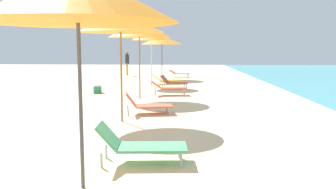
{
  "coord_description": "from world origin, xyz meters",
  "views": [
    {
      "loc": [
        1.5,
        4.14,
        1.8
      ],
      "look_at": [
        1.2,
        10.73,
        0.96
      ],
      "focal_mm": 38.67,
      "sensor_mm": 36.0,
      "label": 1
    }
  ],
  "objects_px": {
    "umbrella_fourth": "(121,23)",
    "cooler_box": "(97,89)",
    "lounger_third_shoreside": "(139,144)",
    "person_walking_near": "(127,61)",
    "lounger_sixth_shoreside": "(166,79)",
    "lounger_fifth_shoreside": "(168,87)",
    "umbrella_sixth": "(151,35)",
    "umbrella_farthest": "(162,40)",
    "lounger_fourth_shoreside": "(147,104)",
    "lounger_farthest_shoreside": "(179,73)",
    "umbrella_fifth": "(139,30)",
    "lounger_sixth_inland": "(174,82)"
  },
  "relations": [
    {
      "from": "umbrella_fourth",
      "to": "cooler_box",
      "type": "bearing_deg",
      "value": 109.22
    },
    {
      "from": "umbrella_fourth",
      "to": "lounger_third_shoreside",
      "type": "bearing_deg",
      "value": -75.53
    },
    {
      "from": "person_walking_near",
      "to": "lounger_sixth_shoreside",
      "type": "bearing_deg",
      "value": 97.0
    },
    {
      "from": "lounger_fifth_shoreside",
      "to": "umbrella_sixth",
      "type": "xyz_separation_m",
      "value": [
        -0.95,
        3.24,
        2.11
      ]
    },
    {
      "from": "umbrella_farthest",
      "to": "cooler_box",
      "type": "bearing_deg",
      "value": -107.55
    },
    {
      "from": "lounger_fourth_shoreside",
      "to": "cooler_box",
      "type": "distance_m",
      "value": 5.3
    },
    {
      "from": "umbrella_sixth",
      "to": "lounger_farthest_shoreside",
      "type": "distance_m",
      "value": 6.0
    },
    {
      "from": "umbrella_fourth",
      "to": "umbrella_farthest",
      "type": "distance_m",
      "value": 12.77
    },
    {
      "from": "lounger_third_shoreside",
      "to": "lounger_sixth_shoreside",
      "type": "height_order",
      "value": "lounger_third_shoreside"
    },
    {
      "from": "lounger_third_shoreside",
      "to": "lounger_farthest_shoreside",
      "type": "height_order",
      "value": "lounger_third_shoreside"
    },
    {
      "from": "umbrella_sixth",
      "to": "lounger_third_shoreside",
      "type": "bearing_deg",
      "value": -85.75
    },
    {
      "from": "lounger_third_shoreside",
      "to": "umbrella_fourth",
      "type": "bearing_deg",
      "value": 100.78
    },
    {
      "from": "umbrella_farthest",
      "to": "lounger_farthest_shoreside",
      "type": "relative_size",
      "value": 1.95
    },
    {
      "from": "umbrella_sixth",
      "to": "umbrella_fifth",
      "type": "bearing_deg",
      "value": -90.36
    },
    {
      "from": "lounger_fifth_shoreside",
      "to": "lounger_sixth_shoreside",
      "type": "distance_m",
      "value": 4.47
    },
    {
      "from": "lounger_fifth_shoreside",
      "to": "lounger_farthest_shoreside",
      "type": "xyz_separation_m",
      "value": [
        0.31,
        8.7,
        -0.04
      ]
    },
    {
      "from": "umbrella_fifth",
      "to": "lounger_farthest_shoreside",
      "type": "height_order",
      "value": "umbrella_fifth"
    },
    {
      "from": "umbrella_fourth",
      "to": "umbrella_farthest",
      "type": "xyz_separation_m",
      "value": [
        0.21,
        12.77,
        -0.1
      ]
    },
    {
      "from": "umbrella_farthest",
      "to": "cooler_box",
      "type": "relative_size",
      "value": 5.26
    },
    {
      "from": "umbrella_fifth",
      "to": "lounger_fourth_shoreside",
      "type": "bearing_deg",
      "value": -79.47
    },
    {
      "from": "lounger_third_shoreside",
      "to": "umbrella_fourth",
      "type": "xyz_separation_m",
      "value": [
        -0.84,
        3.25,
        2.11
      ]
    },
    {
      "from": "lounger_fourth_shoreside",
      "to": "umbrella_farthest",
      "type": "bearing_deg",
      "value": 80.71
    },
    {
      "from": "lounger_farthest_shoreside",
      "to": "person_walking_near",
      "type": "xyz_separation_m",
      "value": [
        -3.54,
        1.57,
        0.71
      ]
    },
    {
      "from": "lounger_fourth_shoreside",
      "to": "umbrella_fifth",
      "type": "distance_m",
      "value": 3.78
    },
    {
      "from": "lounger_third_shoreside",
      "to": "lounger_sixth_inland",
      "type": "bearing_deg",
      "value": 85.06
    },
    {
      "from": "umbrella_sixth",
      "to": "cooler_box",
      "type": "height_order",
      "value": "umbrella_sixth"
    },
    {
      "from": "person_walking_near",
      "to": "umbrella_fifth",
      "type": "bearing_deg",
      "value": 81.64
    },
    {
      "from": "lounger_fourth_shoreside",
      "to": "lounger_sixth_inland",
      "type": "relative_size",
      "value": 1.06
    },
    {
      "from": "umbrella_sixth",
      "to": "lounger_sixth_shoreside",
      "type": "distance_m",
      "value": 2.57
    },
    {
      "from": "umbrella_farthest",
      "to": "lounger_farthest_shoreside",
      "type": "height_order",
      "value": "umbrella_farthest"
    },
    {
      "from": "lounger_fifth_shoreside",
      "to": "lounger_sixth_inland",
      "type": "height_order",
      "value": "lounger_sixth_inland"
    },
    {
      "from": "umbrella_fifth",
      "to": "cooler_box",
      "type": "bearing_deg",
      "value": 140.06
    },
    {
      "from": "lounger_third_shoreside",
      "to": "lounger_fifth_shoreside",
      "type": "xyz_separation_m",
      "value": [
        0.08,
        8.45,
        0.02
      ]
    },
    {
      "from": "umbrella_fifth",
      "to": "person_walking_near",
      "type": "height_order",
      "value": "umbrella_fifth"
    },
    {
      "from": "umbrella_farthest",
      "to": "person_walking_near",
      "type": "height_order",
      "value": "umbrella_farthest"
    },
    {
      "from": "lounger_third_shoreside",
      "to": "umbrella_sixth",
      "type": "bearing_deg",
      "value": 90.55
    },
    {
      "from": "umbrella_fifth",
      "to": "lounger_sixth_inland",
      "type": "height_order",
      "value": "umbrella_fifth"
    },
    {
      "from": "lounger_third_shoreside",
      "to": "umbrella_fifth",
      "type": "relative_size",
      "value": 0.51
    },
    {
      "from": "lounger_fourth_shoreside",
      "to": "umbrella_fifth",
      "type": "xyz_separation_m",
      "value": [
        -0.56,
        3.03,
        2.19
      ]
    },
    {
      "from": "lounger_sixth_shoreside",
      "to": "person_walking_near",
      "type": "distance_m",
      "value": 6.55
    },
    {
      "from": "lounger_farthest_shoreside",
      "to": "person_walking_near",
      "type": "relative_size",
      "value": 0.82
    },
    {
      "from": "lounger_farthest_shoreside",
      "to": "cooler_box",
      "type": "xyz_separation_m",
      "value": [
        -3.23,
        -8.14,
        -0.11
      ]
    },
    {
      "from": "umbrella_fourth",
      "to": "lounger_fourth_shoreside",
      "type": "distance_m",
      "value": 2.45
    },
    {
      "from": "lounger_sixth_inland",
      "to": "lounger_farthest_shoreside",
      "type": "height_order",
      "value": "lounger_sixth_inland"
    },
    {
      "from": "lounger_fifth_shoreside",
      "to": "umbrella_fifth",
      "type": "bearing_deg",
      "value": -139.34
    },
    {
      "from": "lounger_third_shoreside",
      "to": "umbrella_sixth",
      "type": "xyz_separation_m",
      "value": [
        -0.87,
        11.69,
        2.12
      ]
    },
    {
      "from": "umbrella_fourth",
      "to": "lounger_fifth_shoreside",
      "type": "xyz_separation_m",
      "value": [
        0.92,
        5.2,
        -2.09
      ]
    },
    {
      "from": "cooler_box",
      "to": "lounger_fourth_shoreside",
      "type": "bearing_deg",
      "value": -61.67
    },
    {
      "from": "lounger_third_shoreside",
      "to": "umbrella_farthest",
      "type": "relative_size",
      "value": 0.55
    },
    {
      "from": "lounger_farthest_shoreside",
      "to": "umbrella_fourth",
      "type": "bearing_deg",
      "value": -87.48
    }
  ]
}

